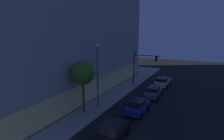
{
  "coord_description": "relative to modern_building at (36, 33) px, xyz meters",
  "views": [
    {
      "loc": [
        -10.15,
        -4.92,
        9.61
      ],
      "look_at": [
        6.44,
        3.38,
        5.9
      ],
      "focal_mm": 30.13,
      "sensor_mm": 36.0,
      "label": 1
    }
  ],
  "objects": [
    {
      "name": "street_lamp_sidewalk",
      "position": [
        -3.96,
        -14.48,
        -4.33
      ],
      "size": [
        0.44,
        0.44,
        8.17
      ],
      "color": "#545454",
      "rests_on": "sidewalk_corner"
    },
    {
      "name": "car_blue",
      "position": [
        -2.8,
        -19.35,
        -8.71
      ],
      "size": [
        4.29,
        2.03,
        1.76
      ],
      "color": "navy",
      "rests_on": "ground"
    },
    {
      "name": "traffic_light_far_corner",
      "position": [
        8.61,
        -16.17,
        -5.41
      ],
      "size": [
        0.32,
        4.81,
        6.06
      ],
      "color": "black",
      "rests_on": "sidewalk_corner"
    },
    {
      "name": "modern_building",
      "position": [
        0.0,
        0.0,
        0.0
      ],
      "size": [
        37.32,
        24.66,
        19.34
      ],
      "color": "#4C4C51",
      "rests_on": "ground"
    },
    {
      "name": "car_black",
      "position": [
        -9.38,
        -19.22,
        -8.7
      ],
      "size": [
        4.59,
        2.21,
        1.78
      ],
      "color": "black",
      "rests_on": "ground"
    },
    {
      "name": "sidewalk_tree",
      "position": [
        -5.77,
        -13.57,
        -4.6
      ],
      "size": [
        2.81,
        2.81,
        6.28
      ],
      "color": "brown",
      "rests_on": "sidewalk_corner"
    },
    {
      "name": "car_white",
      "position": [
        10.38,
        -19.6,
        -8.72
      ],
      "size": [
        4.83,
        2.25,
        1.67
      ],
      "color": "silver",
      "rests_on": "ground"
    },
    {
      "name": "car_grey",
      "position": [
        3.92,
        -19.62,
        -8.74
      ],
      "size": [
        4.83,
        2.07,
        1.65
      ],
      "color": "slate",
      "rests_on": "ground"
    }
  ]
}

